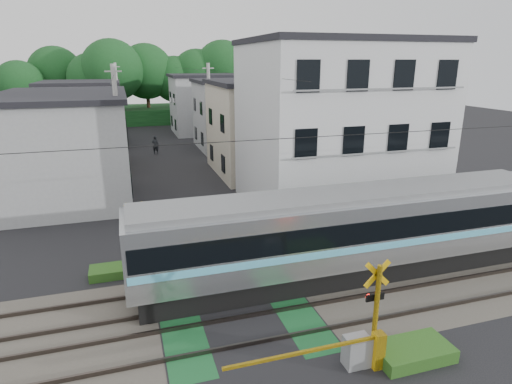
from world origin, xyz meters
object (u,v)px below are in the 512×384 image
object	(u,v)px
apartment_block	(338,125)
pedestrian	(155,145)
crossing_signal_near	(361,344)
crossing_signal_far	(150,257)

from	to	relation	value
apartment_block	pedestrian	world-z (taller)	apartment_block
apartment_block	pedestrian	xyz separation A→B (m)	(-9.00, 17.48, -3.81)
crossing_signal_near	crossing_signal_far	size ratio (longest dim) A/B	1.00
crossing_signal_far	pedestrian	distance (m)	23.41
crossing_signal_near	apartment_block	distance (m)	14.95
crossing_signal_near	crossing_signal_far	distance (m)	8.95
crossing_signal_near	apartment_block	size ratio (longest dim) A/B	0.46
crossing_signal_far	pedestrian	world-z (taller)	crossing_signal_far
crossing_signal_near	crossing_signal_far	xyz separation A→B (m)	(-5.17, 7.31, 0.00)
crossing_signal_far	apartment_block	world-z (taller)	apartment_block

